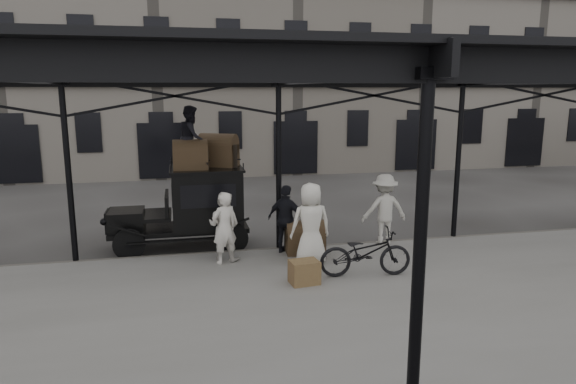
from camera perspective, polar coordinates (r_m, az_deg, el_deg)
name	(u,v)px	position (r m, az deg, el deg)	size (l,w,h in m)	color
ground	(296,280)	(11.68, 0.92, -9.76)	(120.00, 120.00, 0.00)	#383533
platform	(320,314)	(9.86, 3.62, -13.41)	(28.00, 8.00, 0.15)	slate
canopy	(319,66)	(9.24, 3.49, 13.77)	(22.50, 9.00, 4.74)	black
building_frontage	(221,36)	(28.86, -7.48, 16.77)	(64.00, 8.00, 14.00)	slate
taxi	(195,204)	(13.90, -10.28, -1.32)	(3.65, 1.55, 2.18)	black
porter_left	(225,228)	(12.17, -7.07, -3.98)	(0.62, 0.41, 1.71)	silver
porter_midleft	(224,226)	(12.44, -7.13, -3.76)	(0.81, 0.63, 1.67)	beige
porter_centre	(311,224)	(12.00, 2.54, -3.56)	(0.95, 0.62, 1.94)	silver
porter_official	(286,219)	(12.82, -0.17, -3.06)	(1.02, 0.42, 1.73)	black
porter_right	(384,209)	(13.85, 10.65, -1.88)	(1.21, 0.70, 1.87)	beige
bicycle	(365,253)	(11.47, 8.60, -6.68)	(0.70, 2.02, 1.06)	black
porter_roof	(192,137)	(13.53, -10.67, 6.00)	(0.79, 0.62, 1.62)	black
steamer_trunk_roof_near	(190,157)	(13.43, -10.78, 3.85)	(0.88, 0.54, 0.64)	#473621
steamer_trunk_roof_far	(218,153)	(13.91, -7.74, 4.37)	(0.99, 0.60, 0.73)	#473621
steamer_trunk_platform	(305,239)	(12.95, 1.91, -5.29)	(0.95, 0.58, 0.70)	#473621
wicker_hamper	(304,272)	(11.00, 1.82, -8.89)	(0.60, 0.45, 0.50)	olive
suitcase_upright	(311,241)	(13.30, 2.60, -5.41)	(0.15, 0.60, 0.45)	#473621
suitcase_flat	(311,250)	(12.62, 2.59, -6.46)	(0.60, 0.15, 0.40)	#473621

